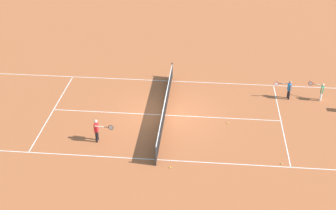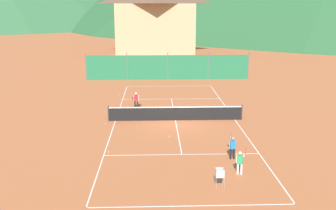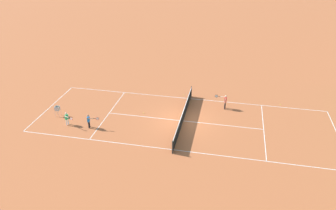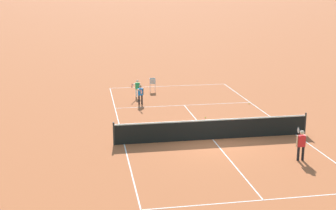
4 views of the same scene
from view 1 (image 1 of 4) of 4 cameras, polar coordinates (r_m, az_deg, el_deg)
ground_plane at (r=26.17m, az=-0.36°, el=-1.24°), size 600.00×600.00×0.00m
court_line_markings at (r=26.17m, az=-0.36°, el=-1.23°), size 8.25×23.85×0.01m
tennis_net at (r=25.91m, az=-0.36°, el=-0.30°), size 9.18×0.08×1.06m
player_near_service at (r=28.33m, az=14.47°, el=1.99°), size 0.40×1.02×1.18m
player_near_baseline at (r=23.92m, az=-8.63°, el=-2.90°), size 0.47×1.04×1.29m
player_far_service at (r=28.72m, az=18.16°, el=1.72°), size 0.64×0.88×1.11m
tennis_ball_service_box at (r=25.62m, az=7.34°, el=-2.20°), size 0.07×0.07×0.07m
tennis_ball_by_net_right at (r=23.16m, az=13.67°, el=-6.94°), size 0.07×0.07×0.07m
tennis_ball_mid_court at (r=22.28m, az=0.30°, el=-7.62°), size 0.07×0.07×0.07m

